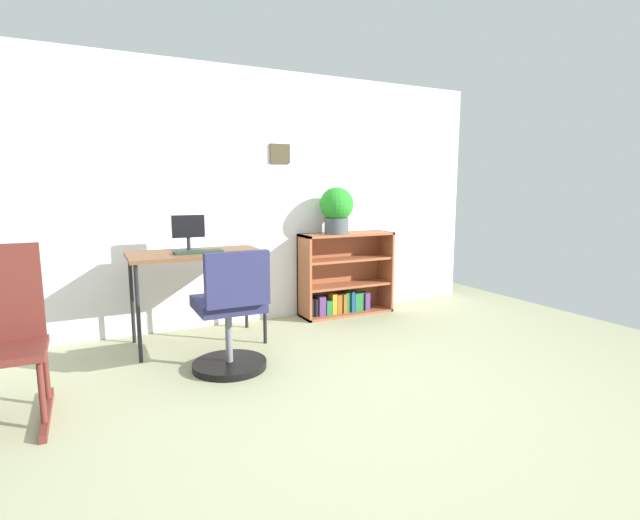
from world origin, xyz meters
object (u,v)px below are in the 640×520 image
potted_plant_on_shelf (337,208)px  monitor (188,234)px  desk (197,260)px  keyboard (198,252)px  office_chair (231,320)px  bookshelf_low (343,278)px  rocking_chair (3,334)px

potted_plant_on_shelf → monitor: bearing=-173.7°
desk → keyboard: (0.00, -0.06, 0.07)m
keyboard → office_chair: size_ratio=0.43×
office_chair → bookshelf_low: office_chair is taller
monitor → bookshelf_low: monitor is taller
monitor → potted_plant_on_shelf: (1.45, 0.16, 0.17)m
rocking_chair → bookshelf_low: size_ratio=1.01×
desk → potted_plant_on_shelf: 1.48m
potted_plant_on_shelf → bookshelf_low: bearing=26.8°
keyboard → rocking_chair: bearing=-148.4°
desk → bookshelf_low: (1.52, 0.30, -0.33)m
monitor → bookshelf_low: bearing=7.9°
keyboard → monitor: bearing=105.4°
keyboard → bookshelf_low: bookshelf_low is taller
rocking_chair → office_chair: bearing=4.5°
keyboard → bookshelf_low: bearing=13.5°
office_chair → rocking_chair: 1.30m
bookshelf_low → rocking_chair: bearing=-157.8°
desk → office_chair: (0.07, -0.72, -0.32)m
keyboard → desk: bearing=92.1°
office_chair → rocking_chair: size_ratio=0.90×
desk → potted_plant_on_shelf: bearing=9.9°
monitor → potted_plant_on_shelf: size_ratio=0.65×
monitor → rocking_chair: 1.55m
desk → rocking_chair: rocking_chair is taller
monitor → keyboard: (0.04, -0.15, -0.13)m
rocking_chair → monitor: bearing=37.4°
keyboard → bookshelf_low: size_ratio=0.39×
keyboard → bookshelf_low: 1.62m
office_chair → potted_plant_on_shelf: size_ratio=1.91×
rocking_chair → bookshelf_low: rocking_chair is taller
desk → bookshelf_low: bearing=11.2°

